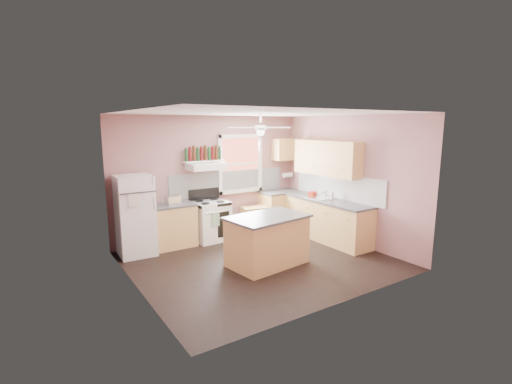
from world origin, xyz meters
TOP-DOWN VIEW (x-y plane):
  - floor at (0.00, 0.00)m, footprint 4.50×4.50m
  - ceiling at (0.00, 0.00)m, footprint 4.50×4.50m
  - wall_back at (0.00, 2.02)m, footprint 4.50×0.05m
  - wall_right at (2.27, 0.00)m, footprint 0.05×4.00m
  - wall_left at (-2.27, 0.00)m, footprint 0.05×4.00m
  - backsplash_back at (0.45, 1.99)m, footprint 2.90×0.03m
  - backsplash_right at (2.23, 0.30)m, footprint 0.03×2.60m
  - window_view at (0.75, 1.98)m, footprint 1.00×0.02m
  - window_frame at (0.75, 1.96)m, footprint 1.16×0.07m
  - refrigerator at (-1.82, 1.61)m, footprint 0.69×0.67m
  - base_cabinet_left at (-1.06, 1.70)m, footprint 0.90×0.60m
  - counter_left at (-1.06, 1.70)m, footprint 0.92×0.62m
  - toaster at (-1.04, 1.63)m, footprint 0.30×0.20m
  - stove at (-0.20, 1.65)m, footprint 0.77×0.69m
  - range_hood at (-0.23, 1.75)m, footprint 0.78×0.50m
  - bottle_shelf at (-0.23, 1.87)m, footprint 0.90×0.26m
  - cart at (0.95, 1.67)m, footprint 0.64×0.47m
  - base_cabinet_corner at (1.75, 1.70)m, footprint 1.00×0.60m
  - base_cabinet_right at (1.95, 0.30)m, footprint 0.60×2.20m
  - counter_corner at (1.75, 1.70)m, footprint 1.02×0.62m
  - counter_right at (1.94, 0.30)m, footprint 0.62×2.22m
  - sink at (1.94, 0.50)m, footprint 0.55×0.45m
  - faucet at (2.10, 0.50)m, footprint 0.03×0.03m
  - upper_cabinet_right at (2.08, 0.50)m, footprint 0.33×1.80m
  - upper_cabinet_corner at (1.95, 1.83)m, footprint 0.60×0.33m
  - paper_towel at (2.07, 1.86)m, footprint 0.26×0.12m
  - island at (0.01, -0.20)m, footprint 1.43×1.00m
  - island_top at (0.01, -0.20)m, footprint 1.52×1.09m
  - ceiling_fan_hub at (0.00, 0.00)m, footprint 0.20×0.20m
  - soap_bottle at (2.03, 0.24)m, footprint 0.09×0.09m
  - red_caddy at (1.96, 0.79)m, footprint 0.21×0.16m
  - wine_bottles at (-0.23, 1.87)m, footprint 0.86×0.06m

SIDE VIEW (x-z plane):
  - floor at x=0.00m, z-range 0.00..0.00m
  - cart at x=0.95m, z-range 0.00..0.59m
  - base_cabinet_left at x=-1.06m, z-range 0.00..0.86m
  - stove at x=-0.20m, z-range 0.00..0.86m
  - base_cabinet_corner at x=1.75m, z-range 0.00..0.86m
  - base_cabinet_right at x=1.95m, z-range 0.00..0.86m
  - island at x=0.01m, z-range 0.00..0.86m
  - refrigerator at x=-1.82m, z-range 0.00..1.56m
  - counter_left at x=-1.06m, z-range 0.86..0.90m
  - counter_corner at x=1.75m, z-range 0.86..0.90m
  - counter_right at x=1.94m, z-range 0.86..0.90m
  - island_top at x=0.01m, z-range 0.86..0.90m
  - sink at x=1.94m, z-range 0.88..0.91m
  - red_caddy at x=1.96m, z-range 0.90..1.00m
  - faucet at x=2.10m, z-range 0.90..1.04m
  - toaster at x=-1.04m, z-range 0.90..1.08m
  - soap_bottle at x=2.03m, z-range 0.90..1.12m
  - backsplash_back at x=0.45m, z-range 0.90..1.45m
  - backsplash_right at x=2.23m, z-range 0.90..1.45m
  - paper_towel at x=2.07m, z-range 1.19..1.31m
  - wall_back at x=0.00m, z-range 0.00..2.70m
  - wall_right at x=2.27m, z-range 0.00..2.70m
  - wall_left at x=-2.27m, z-range 0.00..2.70m
  - window_view at x=0.75m, z-range 1.00..2.20m
  - window_frame at x=0.75m, z-range 0.92..2.28m
  - range_hood at x=-0.23m, z-range 1.55..1.69m
  - bottle_shelf at x=-0.23m, z-range 1.71..1.73m
  - upper_cabinet_right at x=2.08m, z-range 1.40..2.16m
  - wine_bottles at x=-0.23m, z-range 1.72..2.03m
  - upper_cabinet_corner at x=1.95m, z-range 1.64..2.16m
  - ceiling_fan_hub at x=0.00m, z-range 2.41..2.49m
  - ceiling at x=0.00m, z-range 2.70..2.70m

